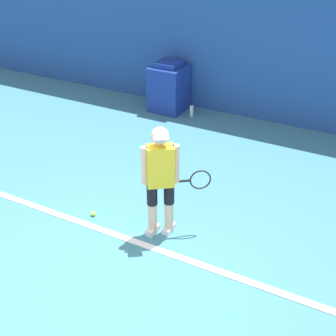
# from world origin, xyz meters

# --- Properties ---
(ground_plane) EXTENTS (24.00, 24.00, 0.00)m
(ground_plane) POSITION_xyz_m (0.00, 0.00, 0.00)
(ground_plane) COLOR teal
(back_wall) EXTENTS (24.00, 0.10, 2.98)m
(back_wall) POSITION_xyz_m (0.00, 5.40, 1.49)
(back_wall) COLOR #234C99
(back_wall) RESTS_ON ground_plane
(court_baseline) EXTENTS (21.60, 0.10, 0.01)m
(court_baseline) POSITION_xyz_m (0.00, 0.73, 0.01)
(court_baseline) COLOR white
(court_baseline) RESTS_ON ground_plane
(tennis_player) EXTENTS (0.74, 0.58, 1.54)m
(tennis_player) POSITION_xyz_m (0.13, 1.10, 0.85)
(tennis_player) COLOR beige
(tennis_player) RESTS_ON ground_plane
(tennis_ball) EXTENTS (0.07, 0.07, 0.07)m
(tennis_ball) POSITION_xyz_m (-0.90, 0.95, 0.03)
(tennis_ball) COLOR #D1E533
(tennis_ball) RESTS_ON ground_plane
(covered_chair) EXTENTS (0.69, 0.71, 1.05)m
(covered_chair) POSITION_xyz_m (-1.84, 4.94, 0.50)
(covered_chair) COLOR navy
(covered_chair) RESTS_ON ground_plane
(water_bottle) EXTENTS (0.07, 0.07, 0.27)m
(water_bottle) POSITION_xyz_m (-1.25, 4.84, 0.12)
(water_bottle) COLOR white
(water_bottle) RESTS_ON ground_plane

